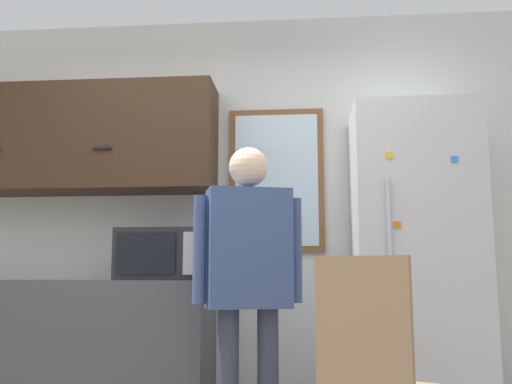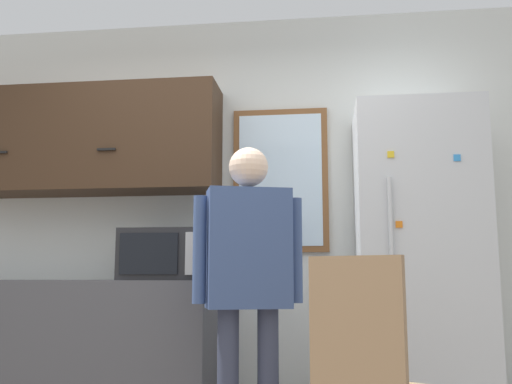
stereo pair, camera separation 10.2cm
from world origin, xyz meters
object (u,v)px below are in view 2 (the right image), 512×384
object	(u,v)px
refrigerator	(420,269)
chair	(367,373)
person	(248,266)
microwave	(166,255)

from	to	relation	value
refrigerator	chair	world-z (taller)	refrigerator
refrigerator	person	bearing A→B (deg)	-153.03
microwave	chair	size ratio (longest dim) A/B	0.51
microwave	refrigerator	bearing A→B (deg)	-0.25
microwave	refrigerator	size ratio (longest dim) A/B	0.26
microwave	person	bearing A→B (deg)	-39.92
chair	person	bearing A→B (deg)	-25.53
microwave	person	distance (m)	0.76
person	refrigerator	bearing A→B (deg)	9.71
microwave	refrigerator	world-z (taller)	refrigerator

